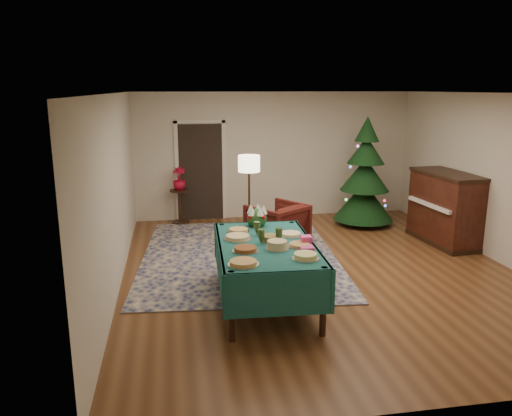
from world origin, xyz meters
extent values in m
plane|color=#593319|center=(0.00, 0.00, 0.00)|extent=(7.00, 7.00, 0.00)
plane|color=white|center=(0.00, 0.00, 2.70)|extent=(7.00, 7.00, 0.00)
plane|color=beige|center=(0.00, 3.50, 1.35)|extent=(6.00, 0.00, 6.00)
plane|color=beige|center=(0.00, -3.50, 1.35)|extent=(6.00, 0.00, 6.00)
plane|color=beige|center=(-3.00, 0.00, 1.35)|extent=(0.00, 7.00, 7.00)
plane|color=beige|center=(3.00, 0.00, 1.35)|extent=(0.00, 7.00, 7.00)
cube|color=black|center=(-1.60, 3.48, 1.02)|extent=(0.92, 0.02, 2.04)
cube|color=silver|center=(-2.10, 3.48, 1.05)|extent=(0.08, 0.04, 2.14)
cube|color=silver|center=(-1.10, 3.48, 1.05)|extent=(0.08, 0.04, 2.14)
cube|color=silver|center=(-1.60, 3.48, 2.10)|extent=(1.08, 0.04, 0.08)
cube|color=navy|center=(-1.14, 0.89, 0.01)|extent=(3.55, 4.46, 0.02)
cylinder|color=black|center=(-1.61, -1.98, 0.42)|extent=(0.08, 0.08, 0.83)
cylinder|color=black|center=(-1.52, -0.05, 0.42)|extent=(0.08, 0.08, 0.83)
cylinder|color=black|center=(-0.57, -2.03, 0.42)|extent=(0.08, 0.08, 0.83)
cylinder|color=black|center=(-0.48, -0.10, 0.42)|extent=(0.08, 0.08, 0.83)
cube|color=#175144|center=(-1.04, -1.04, 0.81)|extent=(1.32, 2.16, 0.04)
cube|color=#175144|center=(-0.99, 0.00, 0.57)|extent=(1.25, 0.09, 0.52)
cube|color=#175144|center=(-1.09, -2.08, 0.57)|extent=(1.25, 0.09, 0.52)
cube|color=#175144|center=(-0.45, -1.07, 0.57)|extent=(0.14, 2.14, 0.52)
cube|color=#175144|center=(-1.64, -1.01, 0.57)|extent=(0.14, 2.14, 0.52)
cylinder|color=silver|center=(-1.45, -1.80, 0.84)|extent=(0.36, 0.36, 0.01)
cylinder|color=tan|center=(-1.45, -1.80, 0.86)|extent=(0.31, 0.31, 0.04)
cylinder|color=silver|center=(-0.71, -1.72, 0.84)|extent=(0.32, 0.32, 0.01)
cylinder|color=#D8D172|center=(-0.71, -1.72, 0.87)|extent=(0.27, 0.27, 0.06)
cylinder|color=silver|center=(-1.36, -1.34, 0.84)|extent=(0.32, 0.32, 0.01)
cylinder|color=brown|center=(-1.36, -1.34, 0.87)|extent=(0.28, 0.28, 0.04)
cylinder|color=silver|center=(-0.96, -1.32, 0.84)|extent=(0.29, 0.29, 0.01)
cylinder|color=tan|center=(-0.96, -1.32, 0.89)|extent=(0.24, 0.24, 0.10)
cylinder|color=silver|center=(-0.66, -1.27, 0.84)|extent=(0.30, 0.30, 0.01)
cylinder|color=#B2844C|center=(-0.66, -1.27, 0.86)|extent=(0.26, 0.26, 0.03)
cylinder|color=silver|center=(-1.38, -0.82, 0.84)|extent=(0.36, 0.36, 0.01)
cylinder|color=#D8BF7F|center=(-1.38, -0.82, 0.87)|extent=(0.31, 0.31, 0.04)
cylinder|color=silver|center=(-0.97, -0.98, 0.84)|extent=(0.29, 0.29, 0.01)
cylinder|color=maroon|center=(-0.97, -0.98, 0.88)|extent=(0.24, 0.24, 0.07)
cylinder|color=silver|center=(-0.66, -0.78, 0.84)|extent=(0.31, 0.31, 0.01)
cylinder|color=#F2EACC|center=(-0.66, -0.78, 0.86)|extent=(0.27, 0.27, 0.03)
cylinder|color=silver|center=(-1.33, -0.47, 0.84)|extent=(0.31, 0.31, 0.01)
cylinder|color=tan|center=(-1.33, -0.47, 0.86)|extent=(0.26, 0.26, 0.03)
cone|color=#2D471E|center=(-1.10, -0.70, 0.88)|extent=(0.08, 0.08, 0.10)
cylinder|color=#2D471E|center=(-1.10, -0.70, 0.97)|extent=(0.09, 0.09, 0.10)
cone|color=#2D471E|center=(-0.88, -1.06, 0.88)|extent=(0.08, 0.08, 0.10)
cylinder|color=#2D471E|center=(-0.88, -1.06, 0.97)|extent=(0.09, 0.09, 0.10)
cone|color=#2D471E|center=(-1.11, -1.07, 0.88)|extent=(0.08, 0.08, 0.10)
cylinder|color=#2D471E|center=(-1.11, -1.07, 0.97)|extent=(0.09, 0.09, 0.10)
cube|color=#DF3E90|center=(-0.60, -1.39, 0.85)|extent=(0.17, 0.17, 0.04)
cube|color=#F34393|center=(-0.55, -1.18, 0.89)|extent=(0.14, 0.14, 0.11)
sphere|color=#1E4C1E|center=(-1.02, -0.21, 0.94)|extent=(0.29, 0.29, 0.29)
cone|color=white|center=(-0.92, -0.21, 1.07)|extent=(0.11, 0.11, 0.13)
cone|color=white|center=(-0.99, -0.11, 1.07)|extent=(0.11, 0.11, 0.13)
cone|color=white|center=(-1.10, -0.15, 1.07)|extent=(0.11, 0.11, 0.13)
cone|color=white|center=(-1.10, -0.27, 1.07)|extent=(0.11, 0.11, 0.13)
cone|color=white|center=(-0.99, -0.30, 1.07)|extent=(0.11, 0.11, 0.13)
sphere|color=#B20C0F|center=(-0.92, -0.14, 0.99)|extent=(0.08, 0.08, 0.08)
sphere|color=#B20C0F|center=(-1.09, -0.11, 0.99)|extent=(0.08, 0.08, 0.08)
sphere|color=#B20C0F|center=(-1.12, -0.28, 0.99)|extent=(0.08, 0.08, 0.08)
sphere|color=#B20C0F|center=(-0.96, -0.31, 0.99)|extent=(0.08, 0.08, 0.08)
imported|color=#46140F|center=(-0.41, 1.25, 0.45)|extent=(1.17, 1.16, 0.89)
cylinder|color=#A57F3F|center=(-0.84, 1.67, 0.01)|extent=(0.27, 0.27, 0.03)
cylinder|color=black|center=(-0.84, 1.67, 0.73)|extent=(0.04, 0.04, 1.46)
cylinder|color=#FFEABF|center=(-0.84, 1.67, 1.46)|extent=(0.39, 0.39, 0.29)
cylinder|color=black|center=(-2.07, 3.20, 0.02)|extent=(0.36, 0.36, 0.04)
cylinder|color=black|center=(-2.07, 3.20, 0.35)|extent=(0.08, 0.08, 0.66)
cylinder|color=black|center=(-2.07, 3.20, 0.70)|extent=(0.40, 0.40, 0.03)
imported|color=#B60D28|center=(-2.07, 3.20, 0.85)|extent=(0.26, 0.47, 0.26)
cylinder|color=black|center=(1.69, 2.49, 0.09)|extent=(0.13, 0.13, 0.18)
cone|color=black|center=(1.69, 2.49, 0.50)|extent=(1.47, 1.47, 0.78)
cone|color=black|center=(1.69, 2.49, 1.06)|extent=(1.20, 1.20, 0.67)
cone|color=black|center=(1.69, 2.49, 1.56)|extent=(0.91, 0.91, 0.56)
cone|color=black|center=(1.69, 2.49, 1.98)|extent=(0.59, 0.59, 0.50)
cube|color=black|center=(2.66, 1.02, 0.04)|extent=(0.77, 1.54, 0.08)
cube|color=black|center=(2.66, 1.02, 0.65)|extent=(0.74, 1.52, 1.22)
cube|color=black|center=(2.66, 1.02, 1.28)|extent=(0.79, 1.56, 0.05)
cube|color=white|center=(2.35, 1.00, 0.74)|extent=(0.22, 1.27, 0.06)
camera|label=1|loc=(-2.20, -7.06, 2.77)|focal=35.00mm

